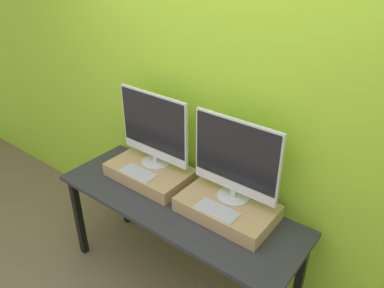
{
  "coord_description": "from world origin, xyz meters",
  "views": [
    {
      "loc": [
        1.32,
        -1.23,
        2.35
      ],
      "look_at": [
        0.0,
        0.48,
        1.15
      ],
      "focal_mm": 35.0,
      "sensor_mm": 36.0,
      "label": 1
    }
  ],
  "objects_px": {
    "monitor_right": "(236,160)",
    "keyboard_right": "(217,210)",
    "monitor_left": "(154,129)",
    "keyboard_left": "(138,173)"
  },
  "relations": [
    {
      "from": "monitor_right",
      "to": "keyboard_right",
      "type": "distance_m",
      "value": 0.33
    },
    {
      "from": "monitor_left",
      "to": "keyboard_left",
      "type": "relative_size",
      "value": 2.23
    },
    {
      "from": "monitor_left",
      "to": "keyboard_left",
      "type": "xyz_separation_m",
      "value": [
        0.0,
        -0.19,
        -0.28
      ]
    },
    {
      "from": "monitor_left",
      "to": "keyboard_right",
      "type": "bearing_deg",
      "value": -15.27
    },
    {
      "from": "monitor_left",
      "to": "keyboard_left",
      "type": "distance_m",
      "value": 0.33
    },
    {
      "from": "keyboard_left",
      "to": "keyboard_right",
      "type": "xyz_separation_m",
      "value": [
        0.68,
        0.0,
        0.0
      ]
    },
    {
      "from": "keyboard_left",
      "to": "keyboard_right",
      "type": "bearing_deg",
      "value": 0.0
    },
    {
      "from": "monitor_left",
      "to": "keyboard_right",
      "type": "distance_m",
      "value": 0.76
    },
    {
      "from": "monitor_left",
      "to": "monitor_right",
      "type": "relative_size",
      "value": 1.0
    },
    {
      "from": "keyboard_left",
      "to": "keyboard_right",
      "type": "distance_m",
      "value": 0.68
    }
  ]
}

